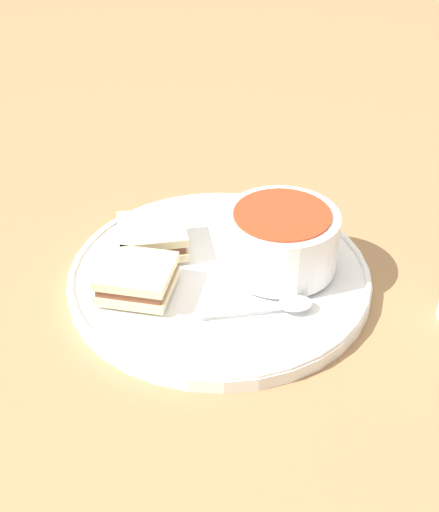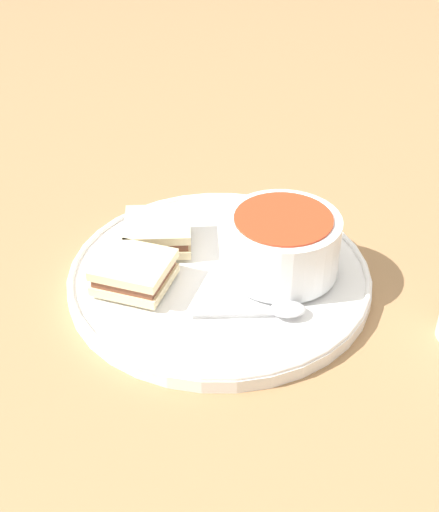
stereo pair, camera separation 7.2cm
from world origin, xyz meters
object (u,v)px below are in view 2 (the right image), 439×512
object	(u,v)px
sandwich_half_far	(134,272)
soup_bowl	(282,244)
sandwich_half_near	(158,232)
spoon	(279,310)

from	to	relation	value
sandwich_half_far	soup_bowl	bearing A→B (deg)	-142.37
sandwich_half_near	soup_bowl	bearing A→B (deg)	-171.58
spoon	sandwich_half_near	world-z (taller)	sandwich_half_near
sandwich_half_far	spoon	bearing A→B (deg)	-169.74
soup_bowl	sandwich_half_far	distance (m)	0.15
soup_bowl	spoon	size ratio (longest dim) A/B	1.12
spoon	sandwich_half_far	world-z (taller)	sandwich_half_far
spoon	soup_bowl	bearing A→B (deg)	82.56
spoon	sandwich_half_far	distance (m)	0.15
sandwich_half_far	sandwich_half_near	bearing A→B (deg)	-76.48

